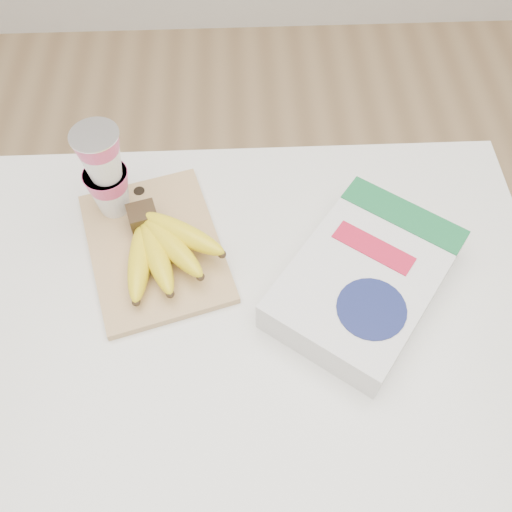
{
  "coord_description": "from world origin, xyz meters",
  "views": [
    {
      "loc": [
        0.07,
        -0.41,
        1.67
      ],
      "look_at": [
        0.09,
        0.1,
        0.89
      ],
      "focal_mm": 40.0,
      "sensor_mm": 36.0,
      "label": 1
    }
  ],
  "objects": [
    {
      "name": "bananas",
      "position": [
        -0.06,
        0.12,
        0.9
      ],
      "size": [
        0.18,
        0.2,
        0.07
      ],
      "color": "#382816",
      "rests_on": "cutting_board"
    },
    {
      "name": "yogurt_stack",
      "position": [
        -0.15,
        0.23,
        0.97
      ],
      "size": [
        0.08,
        0.08,
        0.18
      ],
      "color": "white",
      "rests_on": "cutting_board"
    },
    {
      "name": "cereal_box",
      "position": [
        0.26,
        0.05,
        0.89
      ],
      "size": [
        0.35,
        0.37,
        0.07
      ],
      "rotation": [
        0.0,
        0.0,
        -0.64
      ],
      "color": "white",
      "rests_on": "table"
    },
    {
      "name": "room",
      "position": [
        0.0,
        0.0,
        1.35
      ],
      "size": [
        4.0,
        4.0,
        4.0
      ],
      "color": "tan",
      "rests_on": "ground"
    },
    {
      "name": "cutting_board",
      "position": [
        -0.08,
        0.15,
        0.86
      ],
      "size": [
        0.29,
        0.34,
        0.01
      ],
      "primitive_type": "cube",
      "rotation": [
        0.0,
        0.0,
        0.28
      ],
      "color": "tan",
      "rests_on": "table"
    },
    {
      "name": "table",
      "position": [
        0.0,
        0.0,
        0.43
      ],
      "size": [
        1.14,
        0.76,
        0.85
      ],
      "primitive_type": "cube",
      "color": "white",
      "rests_on": "ground"
    }
  ]
}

